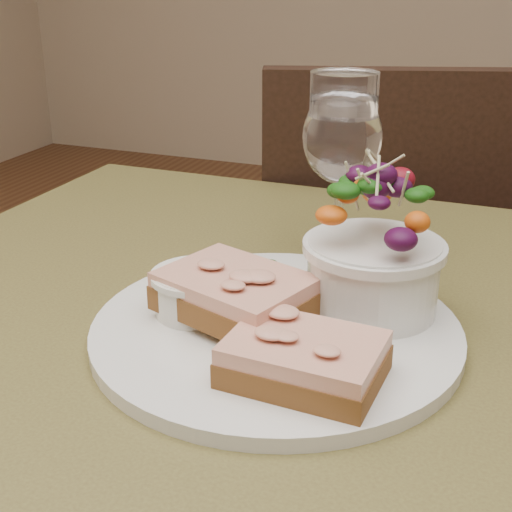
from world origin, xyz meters
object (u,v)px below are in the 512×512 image
at_px(cafe_table, 262,432).
at_px(sandwich_front, 304,359).
at_px(ramekin, 197,290).
at_px(salad_bowl, 375,244).
at_px(wine_glass, 342,142).
at_px(chair_far, 378,388).
at_px(dinner_plate, 276,330).
at_px(sandwich_back, 236,293).

relative_size(cafe_table, sandwich_front, 7.24).
distance_m(sandwich_front, ramekin, 0.13).
relative_size(ramekin, salad_bowl, 0.56).
distance_m(sandwich_front, wine_glass, 0.26).
relative_size(cafe_table, salad_bowl, 6.30).
distance_m(chair_far, sandwich_front, 0.87).
distance_m(chair_far, dinner_plate, 0.80).
relative_size(chair_far, ramekin, 12.74).
xyz_separation_m(dinner_plate, salad_bowl, (0.06, 0.05, 0.07)).
height_order(sandwich_front, ramekin, ramekin).
bearing_deg(dinner_plate, cafe_table, 160.22).
bearing_deg(ramekin, salad_bowl, 23.35).
bearing_deg(salad_bowl, wine_glass, 117.88).
bearing_deg(cafe_table, wine_glass, 83.87).
height_order(cafe_table, sandwich_front, sandwich_front).
distance_m(cafe_table, chair_far, 0.74).
xyz_separation_m(dinner_plate, sandwich_front, (0.05, -0.07, 0.02)).
bearing_deg(salad_bowl, chair_far, 98.89).
height_order(chair_far, wine_glass, wine_glass).
height_order(chair_far, sandwich_back, chair_far).
bearing_deg(chair_far, dinner_plate, 74.34).
bearing_deg(cafe_table, sandwich_back, -152.47).
xyz_separation_m(sandwich_back, wine_glass, (0.04, 0.17, 0.09)).
height_order(sandwich_back, ramekin, sandwich_back).
xyz_separation_m(ramekin, salad_bowl, (0.13, 0.06, 0.04)).
bearing_deg(wine_glass, cafe_table, -96.13).
bearing_deg(cafe_table, sandwich_front, -51.24).
relative_size(cafe_table, dinner_plate, 2.68).
height_order(cafe_table, sandwich_back, sandwich_back).
xyz_separation_m(cafe_table, sandwich_back, (-0.02, -0.01, 0.14)).
relative_size(cafe_table, wine_glass, 4.57).
bearing_deg(sandwich_front, cafe_table, 131.77).
height_order(cafe_table, wine_glass, wine_glass).
bearing_deg(chair_far, sandwich_front, 77.67).
xyz_separation_m(dinner_plate, sandwich_back, (-0.03, -0.01, 0.03)).
bearing_deg(salad_bowl, dinner_plate, -140.28).
relative_size(sandwich_front, ramekin, 1.56).
distance_m(dinner_plate, salad_bowl, 0.11).
xyz_separation_m(sandwich_front, wine_glass, (-0.04, 0.24, 0.10)).
distance_m(chair_far, salad_bowl, 0.81).
bearing_deg(cafe_table, dinner_plate, -19.78).
xyz_separation_m(cafe_table, wine_glass, (0.02, 0.16, 0.22)).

